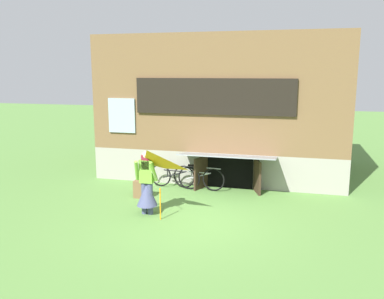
# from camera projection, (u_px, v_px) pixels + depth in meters

# --- Properties ---
(ground_plane) EXTENTS (60.00, 60.00, 0.00)m
(ground_plane) POSITION_uv_depth(u_px,v_px,m) (188.00, 220.00, 9.83)
(ground_plane) COLOR #56843D
(log_house) EXTENTS (8.01, 6.10, 4.69)m
(log_house) POSITION_uv_depth(u_px,v_px,m) (227.00, 105.00, 14.60)
(log_house) COLOR #9E998E
(log_house) RESTS_ON ground_plane
(person) EXTENTS (0.61, 0.52, 1.62)m
(person) POSITION_uv_depth(u_px,v_px,m) (147.00, 188.00, 10.11)
(person) COLOR #474C75
(person) RESTS_ON ground_plane
(kite) EXTENTS (1.18, 1.20, 1.62)m
(kite) POSITION_uv_depth(u_px,v_px,m) (147.00, 169.00, 9.39)
(kite) COLOR orange
(kite) RESTS_ON ground_plane
(bicycle_silver) EXTENTS (1.65, 0.25, 0.75)m
(bicycle_silver) POSITION_uv_depth(u_px,v_px,m) (199.00, 178.00, 12.30)
(bicycle_silver) COLOR black
(bicycle_silver) RESTS_ON ground_plane
(bicycle_black) EXTENTS (1.66, 0.22, 0.76)m
(bicycle_black) POSITION_uv_depth(u_px,v_px,m) (175.00, 176.00, 12.47)
(bicycle_black) COLOR black
(bicycle_black) RESTS_ON ground_plane
(wooden_crate) EXTENTS (0.40, 0.34, 0.50)m
(wooden_crate) POSITION_uv_depth(u_px,v_px,m) (142.00, 189.00, 11.56)
(wooden_crate) COLOR brown
(wooden_crate) RESTS_ON ground_plane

